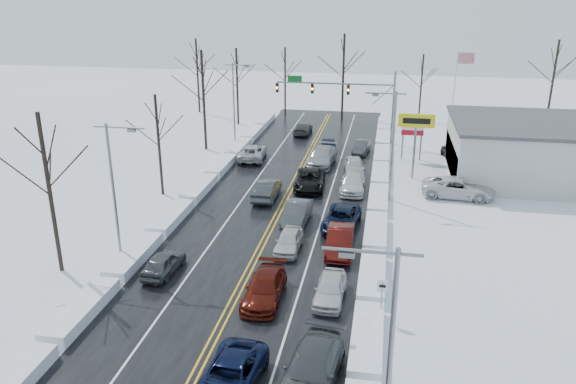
% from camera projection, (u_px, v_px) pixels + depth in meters
% --- Properties ---
extents(ground, '(160.00, 160.00, 0.00)m').
position_uv_depth(ground, '(263.00, 243.00, 38.62)').
color(ground, white).
rests_on(ground, ground).
extents(road_surface, '(14.00, 84.00, 0.01)m').
position_uv_depth(road_surface, '(269.00, 231.00, 40.46)').
color(road_surface, black).
rests_on(road_surface, ground).
extents(snow_bank_left, '(1.54, 72.00, 0.71)m').
position_uv_depth(snow_bank_left, '(169.00, 224.00, 41.72)').
color(snow_bank_left, white).
rests_on(snow_bank_left, ground).
extents(snow_bank_right, '(1.54, 72.00, 0.71)m').
position_uv_depth(snow_bank_right, '(375.00, 239.00, 39.20)').
color(snow_bank_right, white).
rests_on(snow_bank_right, ground).
extents(traffic_signal_mast, '(13.28, 0.39, 8.00)m').
position_uv_depth(traffic_signal_mast, '(348.00, 93.00, 61.99)').
color(traffic_signal_mast, slate).
rests_on(traffic_signal_mast, ground).
extents(tires_plus_sign, '(3.20, 0.34, 6.00)m').
position_uv_depth(tires_plus_sign, '(416.00, 125.00, 49.91)').
color(tires_plus_sign, slate).
rests_on(tires_plus_sign, ground).
extents(used_vehicles_sign, '(2.20, 0.22, 4.65)m').
position_uv_depth(used_vehicles_sign, '(413.00, 128.00, 56.04)').
color(used_vehicles_sign, slate).
rests_on(used_vehicles_sign, ground).
extents(speed_limit_sign, '(0.55, 0.09, 2.35)m').
position_uv_depth(speed_limit_sign, '(382.00, 292.00, 29.30)').
color(speed_limit_sign, slate).
rests_on(speed_limit_sign, ground).
extents(flagpole, '(1.87, 1.20, 10.00)m').
position_uv_depth(flagpole, '(456.00, 89.00, 61.75)').
color(flagpole, silver).
rests_on(flagpole, ground).
extents(dealership_building, '(20.40, 12.40, 5.30)m').
position_uv_depth(dealership_building, '(567.00, 152.00, 50.34)').
color(dealership_building, '#B9BAB4').
rests_on(dealership_building, ground).
extents(streetlight_se, '(3.20, 0.25, 9.00)m').
position_uv_depth(streetlight_se, '(385.00, 347.00, 18.78)').
color(streetlight_se, slate).
rests_on(streetlight_se, ground).
extents(streetlight_ne, '(3.20, 0.25, 9.00)m').
position_uv_depth(streetlight_ne, '(391.00, 137.00, 44.63)').
color(streetlight_ne, slate).
rests_on(streetlight_ne, ground).
extents(streetlight_sw, '(3.20, 0.25, 9.00)m').
position_uv_depth(streetlight_sw, '(116.00, 182.00, 34.46)').
color(streetlight_sw, slate).
rests_on(streetlight_sw, ground).
extents(streetlight_nw, '(3.20, 0.25, 9.00)m').
position_uv_depth(streetlight_nw, '(235.00, 98.00, 60.31)').
color(streetlight_nw, slate).
rests_on(streetlight_nw, ground).
extents(tree_left_b, '(4.00, 4.00, 10.00)m').
position_uv_depth(tree_left_b, '(45.00, 163.00, 32.56)').
color(tree_left_b, '#2D231C').
rests_on(tree_left_b, ground).
extents(tree_left_c, '(3.40, 3.40, 8.50)m').
position_uv_depth(tree_left_c, '(157.00, 126.00, 45.69)').
color(tree_left_c, '#2D231C').
rests_on(tree_left_c, ground).
extents(tree_left_d, '(4.20, 4.20, 10.50)m').
position_uv_depth(tree_left_d, '(203.00, 81.00, 58.24)').
color(tree_left_d, '#2D231C').
rests_on(tree_left_d, ground).
extents(tree_left_e, '(3.80, 3.80, 9.50)m').
position_uv_depth(tree_left_e, '(237.00, 72.00, 69.50)').
color(tree_left_e, '#2D231C').
rests_on(tree_left_e, ground).
extents(tree_far_a, '(4.00, 4.00, 10.00)m').
position_uv_depth(tree_far_a, '(197.00, 61.00, 76.11)').
color(tree_far_a, '#2D231C').
rests_on(tree_far_a, ground).
extents(tree_far_b, '(3.60, 3.60, 9.00)m').
position_uv_depth(tree_far_b, '(285.00, 68.00, 75.29)').
color(tree_far_b, '#2D231C').
rests_on(tree_far_b, ground).
extents(tree_far_c, '(4.40, 4.40, 11.00)m').
position_uv_depth(tree_far_c, '(344.00, 60.00, 71.63)').
color(tree_far_c, '#2D231C').
rests_on(tree_far_c, ground).
extents(tree_far_d, '(3.40, 3.40, 8.50)m').
position_uv_depth(tree_far_d, '(422.00, 74.00, 71.96)').
color(tree_far_d, '#2D231C').
rests_on(tree_far_d, ground).
extents(tree_far_e, '(4.20, 4.20, 10.50)m').
position_uv_depth(tree_far_e, '(555.00, 66.00, 69.29)').
color(tree_far_e, '#2D231C').
rests_on(tree_far_e, ground).
extents(queued_car_3, '(2.06, 4.98, 1.44)m').
position_uv_depth(queued_car_3, '(265.00, 299.00, 31.75)').
color(queued_car_3, '#4A1109').
rests_on(queued_car_3, ground).
extents(queued_car_4, '(1.61, 3.97, 1.35)m').
position_uv_depth(queued_car_4, '(289.00, 250.00, 37.64)').
color(queued_car_4, silver).
rests_on(queued_car_4, ground).
extents(queued_car_5, '(1.85, 4.75, 1.54)m').
position_uv_depth(queued_car_5, '(297.00, 223.00, 41.96)').
color(queued_car_5, '#3C3E41').
rests_on(queued_car_5, ground).
extents(queued_car_6, '(2.85, 5.59, 1.51)m').
position_uv_depth(queued_car_6, '(310.00, 188.00, 49.19)').
color(queued_car_6, black).
rests_on(queued_car_6, ground).
extents(queued_car_7, '(2.77, 5.97, 1.69)m').
position_uv_depth(queued_car_7, '(322.00, 165.00, 55.51)').
color(queued_car_7, '#989BA0').
rests_on(queued_car_7, ground).
extents(queued_car_8, '(2.04, 4.13, 1.35)m').
position_uv_depth(queued_car_8, '(328.00, 152.00, 59.90)').
color(queued_car_8, black).
rests_on(queued_car_8, ground).
extents(queued_car_11, '(2.92, 5.79, 1.61)m').
position_uv_depth(queued_car_11, '(311.00, 384.00, 24.98)').
color(queued_car_11, '#3A3D3F').
rests_on(queued_car_11, ground).
extents(queued_car_12, '(1.74, 4.12, 1.39)m').
position_uv_depth(queued_car_12, '(330.00, 300.00, 31.70)').
color(queued_car_12, silver).
rests_on(queued_car_12, ground).
extents(queued_car_13, '(1.81, 4.90, 1.60)m').
position_uv_depth(queued_car_13, '(340.00, 252.00, 37.42)').
color(queued_car_13, '#460D09').
rests_on(queued_car_13, ground).
extents(queued_car_14, '(2.80, 5.31, 1.42)m').
position_uv_depth(queued_car_14, '(341.00, 228.00, 41.11)').
color(queued_car_14, black).
rests_on(queued_car_14, ground).
extents(queued_car_15, '(2.06, 5.02, 1.45)m').
position_uv_depth(queued_car_15, '(353.00, 191.00, 48.52)').
color(queued_car_15, silver).
rests_on(queued_car_15, ground).
extents(queued_car_16, '(2.28, 4.69, 1.54)m').
position_uv_depth(queued_car_16, '(354.00, 174.00, 52.76)').
color(queued_car_16, silver).
rests_on(queued_car_16, ground).
extents(queued_car_17, '(1.87, 4.16, 1.32)m').
position_uv_depth(queued_car_17, '(361.00, 153.00, 59.45)').
color(queued_car_17, '#3A3D3F').
rests_on(queued_car_17, ground).
extents(oncoming_car_0, '(1.70, 4.79, 1.57)m').
position_uv_depth(oncoming_car_0, '(267.00, 198.00, 46.86)').
color(oncoming_car_0, '#393B3E').
rests_on(oncoming_car_0, ground).
extents(oncoming_car_1, '(2.96, 5.57, 1.49)m').
position_uv_depth(oncoming_car_1, '(253.00, 159.00, 57.33)').
color(oncoming_car_1, '#BABBBD').
rests_on(oncoming_car_1, ground).
extents(oncoming_car_2, '(1.90, 4.63, 1.34)m').
position_uv_depth(oncoming_car_2, '(303.00, 134.00, 67.06)').
color(oncoming_car_2, '#3C3E41').
rests_on(oncoming_car_2, ground).
extents(oncoming_car_3, '(1.85, 4.06, 1.35)m').
position_uv_depth(oncoming_car_3, '(164.00, 272.00, 34.70)').
color(oncoming_car_3, '#444749').
rests_on(oncoming_car_3, ground).
extents(parked_car_0, '(6.17, 3.22, 1.66)m').
position_uv_depth(parked_car_0, '(457.00, 197.00, 47.05)').
color(parked_car_0, silver).
rests_on(parked_car_0, ground).
extents(parked_car_1, '(2.65, 5.73, 1.62)m').
position_uv_depth(parked_car_1, '(485.00, 183.00, 50.26)').
color(parked_car_1, '#45484B').
rests_on(parked_car_1, ground).
extents(parked_car_2, '(2.64, 5.17, 1.69)m').
position_uv_depth(parked_car_2, '(454.00, 160.00, 57.17)').
color(parked_car_2, black).
rests_on(parked_car_2, ground).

